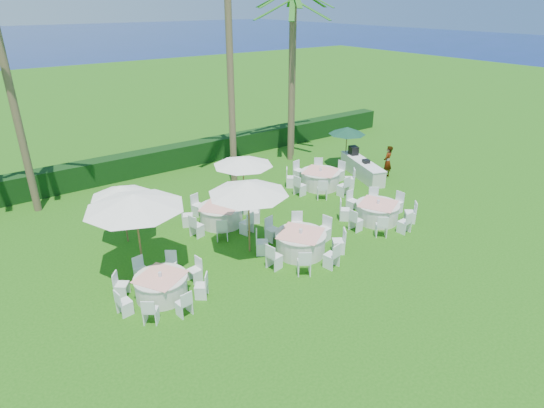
% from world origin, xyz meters
% --- Properties ---
extents(ground, '(120.00, 120.00, 0.00)m').
position_xyz_m(ground, '(0.00, 0.00, 0.00)').
color(ground, '#1E560E').
rests_on(ground, ground).
extents(hedge, '(34.00, 1.00, 1.20)m').
position_xyz_m(hedge, '(0.00, 12.00, 0.60)').
color(hedge, black).
rests_on(hedge, ground).
extents(banquet_table_a, '(2.92, 2.92, 0.89)m').
position_xyz_m(banquet_table_a, '(-3.86, 1.02, 0.39)').
color(banquet_table_a, silver).
rests_on(banquet_table_a, ground).
extents(banquet_table_b, '(3.27, 3.27, 0.98)m').
position_xyz_m(banquet_table_b, '(1.36, 0.57, 0.43)').
color(banquet_table_b, silver).
rests_on(banquet_table_b, ground).
extents(banquet_table_c, '(3.16, 3.16, 0.95)m').
position_xyz_m(banquet_table_c, '(5.67, 0.77, 0.42)').
color(banquet_table_c, silver).
rests_on(banquet_table_c, ground).
extents(banquet_table_e, '(3.19, 3.19, 0.97)m').
position_xyz_m(banquet_table_e, '(0.21, 4.36, 0.42)').
color(banquet_table_e, silver).
rests_on(banquet_table_e, ground).
extents(banquet_table_f, '(3.39, 3.39, 1.01)m').
position_xyz_m(banquet_table_f, '(6.22, 5.02, 0.45)').
color(banquet_table_f, silver).
rests_on(banquet_table_f, ground).
extents(umbrella_a, '(3.28, 3.28, 2.89)m').
position_xyz_m(umbrella_a, '(-3.80, 2.78, 2.64)').
color(umbrella_a, brown).
rests_on(umbrella_a, ground).
extents(umbrella_b, '(2.89, 2.89, 2.80)m').
position_xyz_m(umbrella_b, '(-0.08, 1.77, 2.56)').
color(umbrella_b, brown).
rests_on(umbrella_b, ground).
extents(umbrella_c, '(2.23, 2.23, 2.31)m').
position_xyz_m(umbrella_c, '(-3.49, 5.16, 2.11)').
color(umbrella_c, brown).
rests_on(umbrella_c, ground).
extents(umbrella_d, '(2.66, 2.66, 2.34)m').
position_xyz_m(umbrella_d, '(1.96, 5.35, 2.13)').
color(umbrella_d, brown).
rests_on(umbrella_d, ground).
extents(umbrella_green, '(2.01, 2.01, 2.24)m').
position_xyz_m(umbrella_green, '(9.40, 6.53, 2.05)').
color(umbrella_green, brown).
rests_on(umbrella_green, ground).
extents(buffet_table, '(1.93, 3.76, 1.32)m').
position_xyz_m(buffet_table, '(9.02, 4.92, 0.46)').
color(buffet_table, silver).
rests_on(buffet_table, ground).
extents(staff_person, '(0.72, 0.58, 1.70)m').
position_xyz_m(staff_person, '(9.97, 4.03, 0.85)').
color(staff_person, gray).
rests_on(staff_person, ground).
extents(palm_b, '(4.23, 4.38, 10.08)m').
position_xyz_m(palm_b, '(-5.74, 10.29, 5.51)').
color(palm_b, brown).
rests_on(palm_b, ground).
extents(palm_c, '(4.30, 4.34, 13.14)m').
position_xyz_m(palm_c, '(3.05, 7.99, 7.07)').
color(palm_c, brown).
rests_on(palm_c, ground).
extents(palm_d, '(4.38, 4.21, 8.58)m').
position_xyz_m(palm_d, '(7.67, 9.32, 4.74)').
color(palm_d, brown).
rests_on(palm_d, ground).
extents(palm_e, '(4.40, 3.97, 9.14)m').
position_xyz_m(palm_e, '(8.21, 9.88, 5.03)').
color(palm_e, brown).
rests_on(palm_e, ground).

